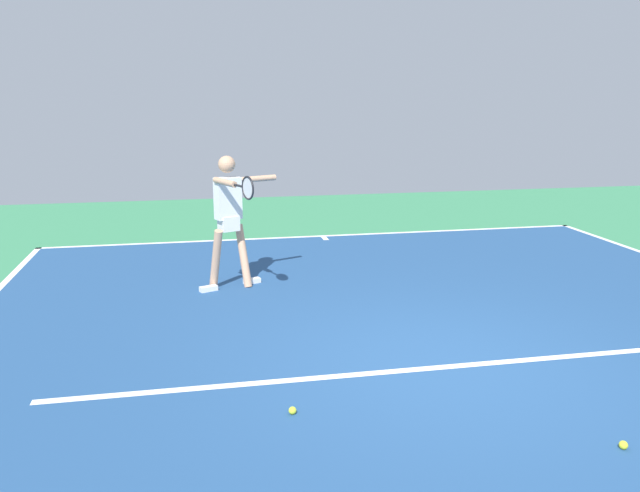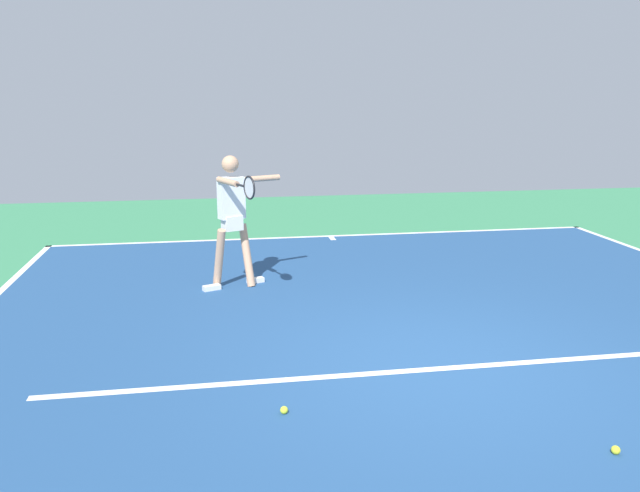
{
  "view_description": "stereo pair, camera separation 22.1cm",
  "coord_description": "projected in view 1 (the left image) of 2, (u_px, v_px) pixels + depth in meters",
  "views": [
    {
      "loc": [
        2.37,
        5.52,
        2.6
      ],
      "look_at": [
        0.96,
        -1.54,
        0.9
      ],
      "focal_mm": 35.95,
      "sensor_mm": 36.0,
      "label": 1
    },
    {
      "loc": [
        2.15,
        5.56,
        2.6
      ],
      "look_at": [
        0.96,
        -1.54,
        0.9
      ],
      "focal_mm": 35.95,
      "sensor_mm": 36.0,
      "label": 2
    }
  ],
  "objects": [
    {
      "name": "ground_plane",
      "position": [
        446.0,
        365.0,
        6.31
      ],
      "size": [
        22.04,
        22.04,
        0.0
      ],
      "primitive_type": "plane",
      "color": "#388456"
    },
    {
      "name": "court_line_service",
      "position": [
        447.0,
        367.0,
        6.28
      ],
      "size": [
        7.66,
        0.1,
        0.01
      ],
      "primitive_type": "cube",
      "color": "white",
      "rests_on": "ground_plane"
    },
    {
      "name": "court_line_centre_mark",
      "position": [
        325.0,
        238.0,
        11.91
      ],
      "size": [
        0.1,
        0.3,
        0.01
      ],
      "primitive_type": "cube",
      "color": "white",
      "rests_on": "ground_plane"
    },
    {
      "name": "tennis_player",
      "position": [
        230.0,
        212.0,
        8.62
      ],
      "size": [
        1.13,
        1.37,
        1.83
      ],
      "rotation": [
        0.0,
        0.0,
        0.39
      ],
      "color": "tan",
      "rests_on": "ground_plane"
    },
    {
      "name": "tennis_ball_near_player",
      "position": [
        623.0,
        445.0,
        4.82
      ],
      "size": [
        0.07,
        0.07,
        0.07
      ],
      "primitive_type": "sphere",
      "color": "yellow",
      "rests_on": "ground_plane"
    },
    {
      "name": "court_line_baseline_near",
      "position": [
        323.0,
        236.0,
        12.1
      ],
      "size": [
        10.21,
        0.1,
        0.01
      ],
      "primitive_type": "cube",
      "color": "white",
      "rests_on": "ground_plane"
    },
    {
      "name": "court_surface",
      "position": [
        446.0,
        365.0,
        6.31
      ],
      "size": [
        10.21,
        12.23,
        0.0
      ],
      "primitive_type": "cube",
      "color": "navy",
      "rests_on": "ground_plane"
    },
    {
      "name": "tennis_ball_near_service_line",
      "position": [
        292.0,
        411.0,
        5.34
      ],
      "size": [
        0.07,
        0.07,
        0.07
      ],
      "primitive_type": "sphere",
      "color": "#CCE033",
      "rests_on": "ground_plane"
    }
  ]
}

